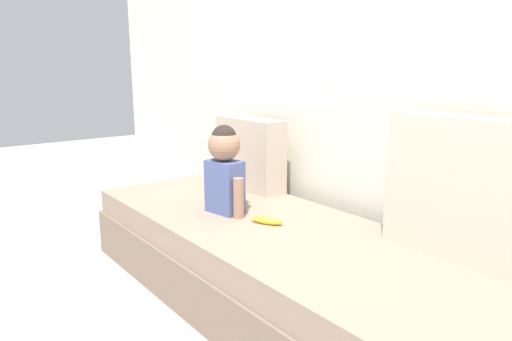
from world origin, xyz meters
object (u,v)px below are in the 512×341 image
Objects in this scene: couch at (279,267)px; throw_pillow_left at (250,153)px; throw_pillow_right at (456,187)px; banana at (267,220)px; toddler at (224,166)px.

throw_pillow_left reaches higher than couch.
throw_pillow_right is 0.88m from banana.
throw_pillow_right reaches higher than couch.
couch is 0.88m from throw_pillow_left.
throw_pillow_left is 0.91× the size of throw_pillow_right.
couch is 0.91m from throw_pillow_right.
banana is at bearing -167.13° from couch.
toddler is (-0.36, -0.07, 0.46)m from couch.
throw_pillow_right is at bearing 0.00° from throw_pillow_left.
banana is at bearing -154.42° from throw_pillow_right.
toddler is at bearing -158.43° from throw_pillow_right.
throw_pillow_left is 3.08× the size of banana.
throw_pillow_right reaches higher than throw_pillow_left.
couch is at bearing -153.18° from throw_pillow_right.
toddler is (0.32, -0.41, 0.03)m from throw_pillow_left.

